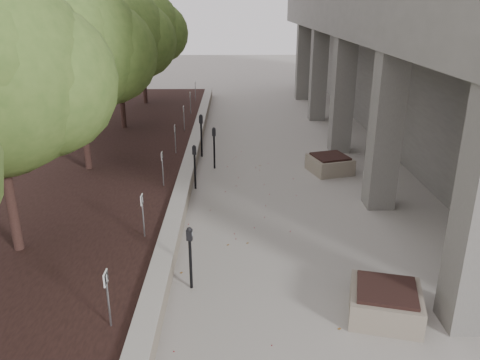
{
  "coord_description": "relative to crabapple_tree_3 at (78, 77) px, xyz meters",
  "views": [
    {
      "loc": [
        -0.44,
        -5.63,
        5.08
      ],
      "look_at": [
        -0.29,
        5.08,
        1.08
      ],
      "focal_mm": 35.63,
      "sensor_mm": 36.0,
      "label": 1
    }
  ],
  "objects": [
    {
      "name": "retaining_wall",
      "position": [
        2.97,
        1.0,
        -2.87
      ],
      "size": [
        0.39,
        26.0,
        0.5
      ],
      "primitive_type": null,
      "color": "gray",
      "rests_on": "ground"
    },
    {
      "name": "planting_bed",
      "position": [
        -0.7,
        1.0,
        -2.92
      ],
      "size": [
        7.0,
        26.0,
        0.4
      ],
      "primitive_type": "cube",
      "color": "black",
      "rests_on": "ground"
    },
    {
      "name": "crabapple_tree_3",
      "position": [
        0.0,
        0.0,
        0.0
      ],
      "size": [
        4.6,
        4.0,
        5.44
      ],
      "primitive_type": null,
      "color": "#416024",
      "rests_on": "planting_bed"
    },
    {
      "name": "crabapple_tree_4",
      "position": [
        0.0,
        5.0,
        0.0
      ],
      "size": [
        4.6,
        4.0,
        5.44
      ],
      "primitive_type": null,
      "color": "#416024",
      "rests_on": "planting_bed"
    },
    {
      "name": "crabapple_tree_5",
      "position": [
        0.0,
        10.0,
        0.0
      ],
      "size": [
        4.6,
        4.0,
        5.44
      ],
      "primitive_type": null,
      "color": "#416024",
      "rests_on": "planting_bed"
    },
    {
      "name": "parking_sign_2",
      "position": [
        2.45,
        -7.5,
        -2.24
      ],
      "size": [
        0.04,
        0.22,
        0.96
      ],
      "primitive_type": null,
      "color": "black",
      "rests_on": "planting_bed"
    },
    {
      "name": "parking_sign_3",
      "position": [
        2.45,
        -4.5,
        -2.24
      ],
      "size": [
        0.04,
        0.22,
        0.96
      ],
      "primitive_type": null,
      "color": "black",
      "rests_on": "planting_bed"
    },
    {
      "name": "parking_sign_4",
      "position": [
        2.45,
        -1.5,
        -2.24
      ],
      "size": [
        0.04,
        0.22,
        0.96
      ],
      "primitive_type": null,
      "color": "black",
      "rests_on": "planting_bed"
    },
    {
      "name": "parking_sign_5",
      "position": [
        2.45,
        1.5,
        -2.24
      ],
      "size": [
        0.04,
        0.22,
        0.96
      ],
      "primitive_type": null,
      "color": "black",
      "rests_on": "planting_bed"
    },
    {
      "name": "parking_sign_6",
      "position": [
        2.45,
        4.5,
        -2.24
      ],
      "size": [
        0.04,
        0.22,
        0.96
      ],
      "primitive_type": null,
      "color": "black",
      "rests_on": "planting_bed"
    },
    {
      "name": "parking_sign_7",
      "position": [
        2.45,
        7.5,
        -2.24
      ],
      "size": [
        0.04,
        0.22,
        0.96
      ],
      "primitive_type": null,
      "color": "black",
      "rests_on": "planting_bed"
    },
    {
      "name": "parking_sign_8",
      "position": [
        2.45,
        10.5,
        -2.24
      ],
      "size": [
        0.04,
        0.22,
        0.96
      ],
      "primitive_type": null,
      "color": "black",
      "rests_on": "planting_bed"
    },
    {
      "name": "parking_meter_2",
      "position": [
        3.55,
        -5.86,
        -2.48
      ],
      "size": [
        0.14,
        0.11,
        1.28
      ],
      "primitive_type": null,
      "rotation": [
        0.0,
        0.0,
        -0.16
      ],
      "color": "black",
      "rests_on": "ground"
    },
    {
      "name": "parking_meter_3",
      "position": [
        3.25,
        -0.72,
        -2.46
      ],
      "size": [
        0.13,
        0.1,
        1.32
      ],
      "primitive_type": null,
      "rotation": [
        0.0,
        0.0,
        -0.04
      ],
      "color": "black",
      "rests_on": "ground"
    },
    {
      "name": "parking_meter_4",
      "position": [
        3.74,
        1.09,
        -2.43
      ],
      "size": [
        0.14,
        0.1,
        1.38
      ],
      "primitive_type": null,
      "rotation": [
        0.0,
        0.0,
        -0.02
      ],
      "color": "black",
      "rests_on": "ground"
    },
    {
      "name": "parking_meter_5",
      "position": [
        3.25,
        2.37,
        -2.37
      ],
      "size": [
        0.15,
        0.11,
        1.51
      ],
      "primitive_type": null,
      "rotation": [
        0.0,
        0.0,
        -0.03
      ],
      "color": "black",
      "rests_on": "ground"
    },
    {
      "name": "planter_front",
      "position": [
        6.95,
        -6.77,
        -2.84
      ],
      "size": [
        1.44,
        1.44,
        0.55
      ],
      "primitive_type": null,
      "rotation": [
        0.0,
        0.0,
        -0.25
      ],
      "color": "gray",
      "rests_on": "ground"
    },
    {
      "name": "planter_back",
      "position": [
        7.43,
        0.68,
        -2.84
      ],
      "size": [
        1.48,
        1.48,
        0.55
      ],
      "primitive_type": null,
      "rotation": [
        0.0,
        0.0,
        0.29
      ],
      "color": "gray",
      "rests_on": "ground"
    },
    {
      "name": "berry_scatter",
      "position": [
        4.7,
        -3.0,
        -3.11
      ],
      "size": [
        3.3,
        14.1,
        0.02
      ],
      "primitive_type": null,
      "color": "maroon",
      "rests_on": "ground"
    }
  ]
}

